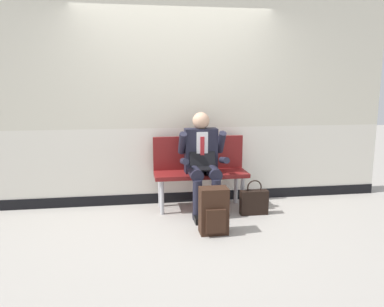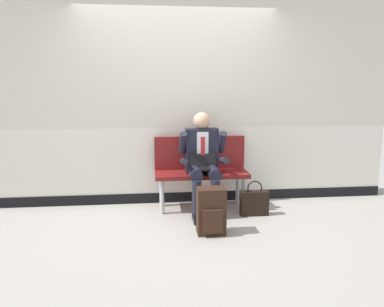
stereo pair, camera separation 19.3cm
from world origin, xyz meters
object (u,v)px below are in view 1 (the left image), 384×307
(backpack, at_px, (214,211))
(bench_with_person, at_px, (200,167))
(person_seated, at_px, (203,160))
(handbag, at_px, (254,202))

(backpack, bearing_deg, bench_with_person, 89.42)
(person_seated, height_order, handbag, person_seated)
(bench_with_person, relative_size, handbag, 2.72)
(bench_with_person, xyz_separation_m, backpack, (-0.01, -0.91, -0.28))
(person_seated, relative_size, handbag, 2.85)
(bench_with_person, distance_m, backpack, 0.95)
(person_seated, bearing_deg, handbag, -18.47)
(backpack, xyz_separation_m, handbag, (0.61, 0.51, -0.09))
(person_seated, distance_m, backpack, 0.82)
(bench_with_person, bearing_deg, backpack, -90.58)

